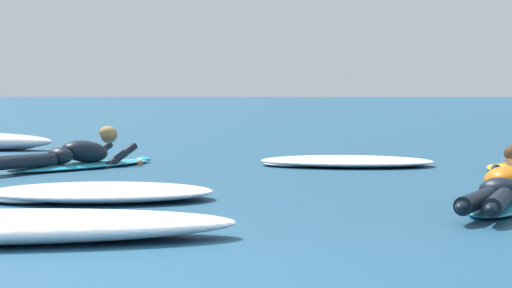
% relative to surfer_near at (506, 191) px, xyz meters
% --- Properties ---
extents(ground_plane, '(120.00, 120.00, 0.00)m').
position_rel_surfer_near_xyz_m(ground_plane, '(-2.76, 6.73, -0.14)').
color(ground_plane, navy).
extents(surfer_near, '(1.26, 2.44, 0.55)m').
position_rel_surfer_near_xyz_m(surfer_near, '(0.00, 0.00, 0.00)').
color(surfer_near, '#2DB2D1').
rests_on(surfer_near, ground).
extents(surfer_far, '(1.84, 2.44, 0.54)m').
position_rel_surfer_near_xyz_m(surfer_far, '(-4.35, 3.59, -0.00)').
color(surfer_far, '#2DB2D1').
rests_on(surfer_far, ground).
extents(whitewater_mid_right, '(2.06, 1.32, 0.15)m').
position_rel_surfer_near_xyz_m(whitewater_mid_right, '(-3.41, 0.38, -0.07)').
color(whitewater_mid_right, white).
rests_on(whitewater_mid_right, ground).
extents(whitewater_back, '(2.22, 1.38, 0.12)m').
position_rel_surfer_near_xyz_m(whitewater_back, '(-1.11, 4.18, -0.08)').
color(whitewater_back, white).
rests_on(whitewater_back, ground).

